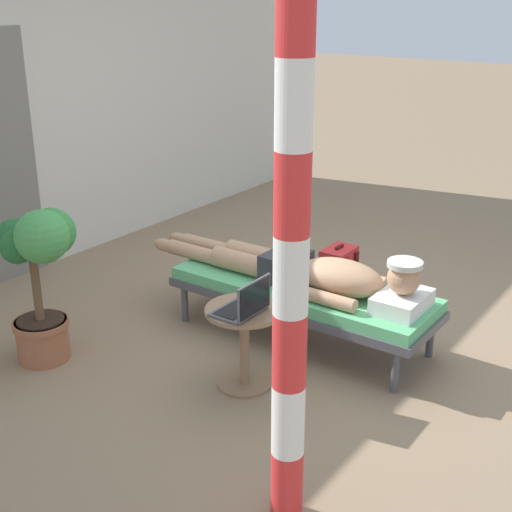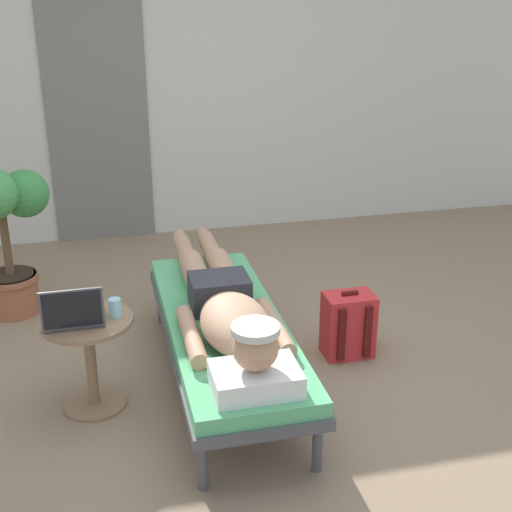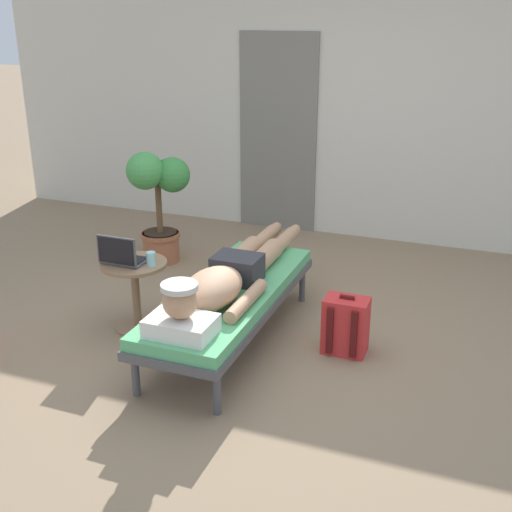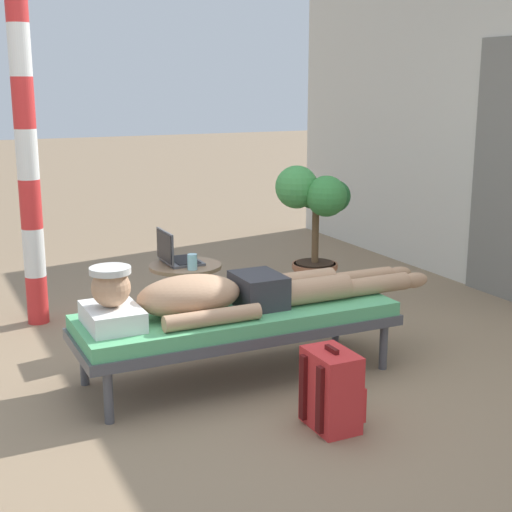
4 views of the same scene
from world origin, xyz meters
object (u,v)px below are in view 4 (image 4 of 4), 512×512
Objects in this scene: lounge_chair at (238,321)px; backpack at (332,390)px; potted_plant at (315,218)px; laptop at (175,255)px; person_reclining at (227,293)px; drink_glass at (192,262)px; porch_post at (27,154)px; side_table at (186,289)px.

lounge_chair is 0.82m from backpack.
lounge_chair is 1.75m from potted_plant.
lounge_chair is 6.08× the size of laptop.
person_reclining is 0.59m from drink_glass.
laptop is at bearing -170.94° from backpack.
laptop reaches higher than lounge_chair.
porch_post is (-1.55, -0.82, 0.69)m from person_reclining.
lounge_chair is 1.76× the size of potted_plant.
potted_plant reaches higher than drink_glass.
potted_plant is (-1.22, 1.28, 0.14)m from person_reclining.
lounge_chair is at bearing -44.92° from potted_plant.
side_table is at bearing 178.56° from person_reclining.
laptop is 0.21m from drink_glass.
person_reclining reaches higher than drink_glass.
side_table is (-0.74, -0.05, 0.01)m from lounge_chair.
lounge_chair is at bearing -168.88° from backpack.
laptop reaches higher than drink_glass.
porch_post reaches higher than backpack.
porch_post is at bearing -156.01° from backpack.
backpack is 2.76m from porch_post.
potted_plant is (-2.02, 1.06, 0.46)m from backpack.
lounge_chair is 0.84m from laptop.
potted_plant is at bearing 135.08° from lounge_chair.
person_reclining is at bearing -164.46° from backpack.
laptop is at bearing -139.48° from side_table.
drink_glass is at bearing -171.39° from backpack.
lounge_chair is at bearing 5.14° from drink_glass.
side_table is at bearing -69.00° from potted_plant.
side_table is 0.24m from laptop.
drink_glass is 1.42m from porch_post.
drink_glass is 1.45m from backpack.
lounge_chair is 0.19m from person_reclining.
laptop is at bearing -173.02° from lounge_chair.
laptop is 0.13× the size of porch_post.
person_reclining is (-0.00, -0.06, 0.17)m from lounge_chair.
side_table is 1.55m from backpack.
drink_glass is at bearing 12.04° from laptop.
drink_glass is at bearing 178.82° from person_reclining.
drink_glass is at bearing -174.86° from lounge_chair.
potted_plant is at bearing 107.92° from laptop.
backpack is at bearing 8.61° from drink_glass.
laptop is (-0.80, -0.03, 0.06)m from person_reclining.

